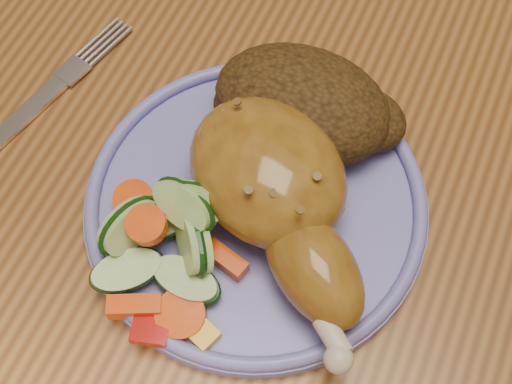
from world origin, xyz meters
TOP-DOWN VIEW (x-y plane):
  - ground at (0.00, 0.00)m, footprint 4.00×4.00m
  - dining_table at (0.00, 0.00)m, footprint 0.90×1.40m
  - plate at (-0.03, -0.13)m, footprint 0.24×0.24m
  - plate_rim at (-0.03, -0.13)m, footprint 0.24×0.24m
  - chicken_leg at (-0.01, -0.13)m, footprint 0.18×0.18m
  - rice_pilaf at (-0.02, -0.05)m, footprint 0.14×0.09m
  - vegetable_pile at (-0.07, -0.18)m, footprint 0.11×0.12m
  - fork at (-0.22, -0.12)m, footprint 0.06×0.17m

SIDE VIEW (x-z plane):
  - ground at x=0.00m, z-range 0.00..0.00m
  - dining_table at x=0.00m, z-range 0.29..1.04m
  - fork at x=-0.22m, z-range 0.75..0.76m
  - plate at x=-0.03m, z-range 0.75..0.76m
  - plate_rim at x=-0.03m, z-range 0.76..0.77m
  - vegetable_pile at x=-0.07m, z-range 0.75..0.81m
  - rice_pilaf at x=-0.02m, z-range 0.76..0.81m
  - chicken_leg at x=-0.01m, z-range 0.76..0.82m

